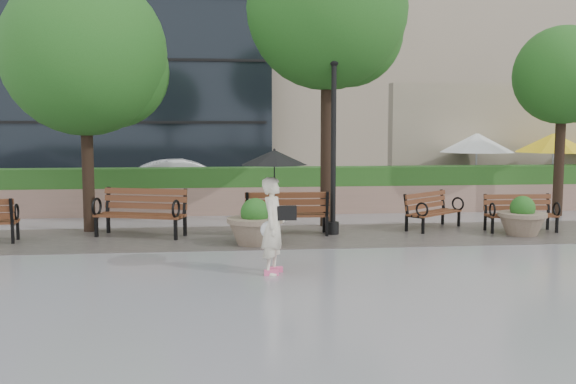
{
  "coord_description": "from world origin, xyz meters",
  "views": [
    {
      "loc": [
        -1.34,
        -11.58,
        2.56
      ],
      "look_at": [
        0.16,
        2.39,
        1.1
      ],
      "focal_mm": 40.0,
      "sensor_mm": 36.0,
      "label": 1
    }
  ],
  "objects": [
    {
      "name": "bench_2",
      "position": [
        0.2,
        3.18,
        0.31
      ],
      "size": [
        1.97,
        0.84,
        1.04
      ],
      "rotation": [
        0.0,
        0.0,
        3.11
      ],
      "color": "#573019",
      "rests_on": "ground"
    },
    {
      "name": "cobble_strip",
      "position": [
        0.0,
        3.0,
        0.01
      ],
      "size": [
        28.0,
        3.2,
        0.01
      ],
      "primitive_type": "cube",
      "color": "#383330",
      "rests_on": "ground"
    },
    {
      "name": "asphalt_street",
      "position": [
        0.0,
        11.0,
        0.0
      ],
      "size": [
        40.0,
        7.0,
        0.0
      ],
      "primitive_type": "cube",
      "color": "black",
      "rests_on": "ground"
    },
    {
      "name": "cafe_hedge",
      "position": [
        9.0,
        7.8,
        0.45
      ],
      "size": [
        8.0,
        0.5,
        0.9
      ],
      "primitive_type": "cube",
      "color": "#26521B",
      "rests_on": "ground"
    },
    {
      "name": "tree_1",
      "position": [
        1.5,
        4.53,
        5.29
      ],
      "size": [
        3.99,
        3.99,
        7.43
      ],
      "color": "black",
      "rests_on": "ground"
    },
    {
      "name": "pedestrian",
      "position": [
        -0.42,
        -0.66,
        1.3
      ],
      "size": [
        1.16,
        1.16,
        2.14
      ],
      "rotation": [
        0.0,
        0.0,
        1.19
      ],
      "color": "#EDE3C7",
      "rests_on": "ground"
    },
    {
      "name": "bench_3",
      "position": [
        3.91,
        3.66,
        0.27
      ],
      "size": [
        1.73,
        1.56,
        0.9
      ],
      "rotation": [
        0.0,
        0.0,
        0.67
      ],
      "color": "#573019",
      "rests_on": "ground"
    },
    {
      "name": "tree_2",
      "position": [
        8.4,
        5.73,
        3.85
      ],
      "size": [
        2.93,
        2.74,
        5.33
      ],
      "color": "black",
      "rests_on": "ground"
    },
    {
      "name": "bench_4",
      "position": [
        5.87,
        3.03,
        0.27
      ],
      "size": [
        1.69,
        0.72,
        0.89
      ],
      "rotation": [
        0.0,
        0.0,
        -0.04
      ],
      "color": "#573019",
      "rests_on": "ground"
    },
    {
      "name": "ground",
      "position": [
        0.0,
        0.0,
        0.0
      ],
      "size": [
        100.0,
        100.0,
        0.0
      ],
      "primitive_type": "plane",
      "color": "gray",
      "rests_on": "ground"
    },
    {
      "name": "cafe_wall",
      "position": [
        9.5,
        10.0,
        2.0
      ],
      "size": [
        10.0,
        0.6,
        4.0
      ],
      "primitive_type": "cube",
      "color": "tan",
      "rests_on": "ground"
    },
    {
      "name": "lamppost",
      "position": [
        1.3,
        3.16,
        1.83
      ],
      "size": [
        0.28,
        0.28,
        4.15
      ],
      "color": "black",
      "rests_on": "ground"
    },
    {
      "name": "tree_0",
      "position": [
        -4.33,
        4.27,
        4.14
      ],
      "size": [
        3.89,
        3.87,
        6.18
      ],
      "color": "black",
      "rests_on": "ground"
    },
    {
      "name": "patio_umb_white",
      "position": [
        6.98,
        8.5,
        1.99
      ],
      "size": [
        2.5,
        2.5,
        2.3
      ],
      "color": "black",
      "rests_on": "ground"
    },
    {
      "name": "patio_umb_yellow_a",
      "position": [
        9.43,
        8.19,
        1.99
      ],
      "size": [
        2.5,
        2.5,
        2.3
      ],
      "color": "black",
      "rests_on": "ground"
    },
    {
      "name": "planter_left",
      "position": [
        -0.59,
        2.05,
        0.4
      ],
      "size": [
        1.21,
        1.21,
        1.01
      ],
      "color": "#7F6B56",
      "rests_on": "ground"
    },
    {
      "name": "car_right",
      "position": [
        -2.41,
        9.79,
        0.72
      ],
      "size": [
        4.51,
        2.03,
        1.44
      ],
      "primitive_type": "imported",
      "rotation": [
        0.0,
        0.0,
        1.69
      ],
      "color": "silver",
      "rests_on": "ground"
    },
    {
      "name": "hedge_wall",
      "position": [
        0.0,
        7.0,
        0.66
      ],
      "size": [
        24.0,
        0.8,
        1.35
      ],
      "color": "#9D7465",
      "rests_on": "ground"
    },
    {
      "name": "planter_right",
      "position": [
        5.68,
        2.57,
        0.36
      ],
      "size": [
        1.11,
        1.11,
        0.93
      ],
      "color": "#7F6B56",
      "rests_on": "ground"
    },
    {
      "name": "bench_1",
      "position": [
        -3.16,
        3.32,
        0.33
      ],
      "size": [
        2.18,
        1.41,
        1.1
      ],
      "rotation": [
        0.0,
        0.0,
        -0.32
      ],
      "color": "#573019",
      "rests_on": "ground"
    }
  ]
}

